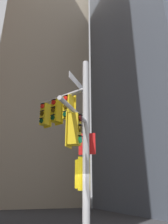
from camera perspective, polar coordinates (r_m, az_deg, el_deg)
building_mid_block at (r=37.76m, az=-12.09°, el=7.09°), size 13.41×13.41×38.43m
signal_pole_assembly at (r=8.08m, az=-3.28°, el=-5.54°), size 1.95×4.18×7.04m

